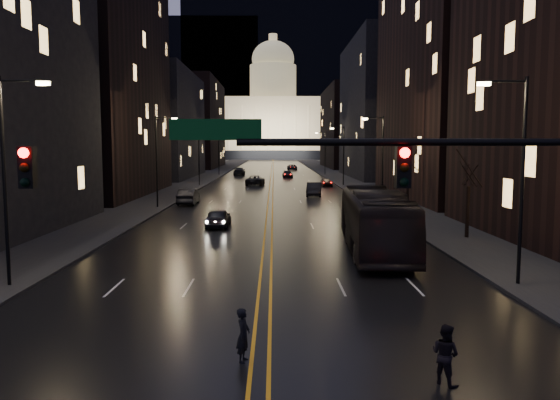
{
  "coord_description": "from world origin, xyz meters",
  "views": [
    {
      "loc": [
        0.39,
        -13.1,
        6.12
      ],
      "look_at": [
        0.68,
        12.82,
        3.53
      ],
      "focal_mm": 35.0,
      "sensor_mm": 36.0,
      "label": 1
    }
  ],
  "objects_px": {
    "oncoming_car_a": "(218,218)",
    "receding_car_a": "(314,189)",
    "traffic_signal": "(501,188)",
    "oncoming_car_b": "(189,197)",
    "bus": "(375,221)",
    "pedestrian_a": "(243,335)",
    "pedestrian_b": "(445,354)"
  },
  "relations": [
    {
      "from": "oncoming_car_a",
      "to": "receding_car_a",
      "type": "distance_m",
      "value": 26.7
    },
    {
      "from": "traffic_signal",
      "to": "oncoming_car_b",
      "type": "xyz_separation_m",
      "value": [
        -14.41,
        43.49,
        -4.28
      ]
    },
    {
      "from": "bus",
      "to": "pedestrian_a",
      "type": "bearing_deg",
      "value": -109.31
    },
    {
      "from": "bus",
      "to": "oncoming_car_b",
      "type": "height_order",
      "value": "bus"
    },
    {
      "from": "traffic_signal",
      "to": "oncoming_car_a",
      "type": "height_order",
      "value": "traffic_signal"
    },
    {
      "from": "receding_car_a",
      "to": "pedestrian_a",
      "type": "xyz_separation_m",
      "value": [
        -5.73,
        -50.83,
        -0.06
      ]
    },
    {
      "from": "oncoming_car_b",
      "to": "receding_car_a",
      "type": "distance_m",
      "value": 16.55
    },
    {
      "from": "traffic_signal",
      "to": "bus",
      "type": "relative_size",
      "value": 1.34
    },
    {
      "from": "oncoming_car_a",
      "to": "receding_car_a",
      "type": "height_order",
      "value": "receding_car_a"
    },
    {
      "from": "oncoming_car_a",
      "to": "receding_car_a",
      "type": "relative_size",
      "value": 0.84
    },
    {
      "from": "pedestrian_a",
      "to": "pedestrian_b",
      "type": "height_order",
      "value": "pedestrian_b"
    },
    {
      "from": "oncoming_car_b",
      "to": "pedestrian_a",
      "type": "xyz_separation_m",
      "value": [
        8.02,
        -41.62,
        -0.05
      ]
    },
    {
      "from": "bus",
      "to": "oncoming_car_b",
      "type": "xyz_separation_m",
      "value": [
        -14.7,
        25.73,
        -0.97
      ]
    },
    {
      "from": "bus",
      "to": "pedestrian_b",
      "type": "bearing_deg",
      "value": -91.17
    },
    {
      "from": "traffic_signal",
      "to": "receding_car_a",
      "type": "relative_size",
      "value": 3.42
    },
    {
      "from": "bus",
      "to": "receding_car_a",
      "type": "relative_size",
      "value": 2.56
    },
    {
      "from": "bus",
      "to": "oncoming_car_b",
      "type": "distance_m",
      "value": 29.65
    },
    {
      "from": "oncoming_car_b",
      "to": "pedestrian_b",
      "type": "height_order",
      "value": "oncoming_car_b"
    },
    {
      "from": "receding_car_a",
      "to": "traffic_signal",
      "type": "bearing_deg",
      "value": -84.15
    },
    {
      "from": "oncoming_car_a",
      "to": "receding_car_a",
      "type": "bearing_deg",
      "value": -109.07
    },
    {
      "from": "receding_car_a",
      "to": "pedestrian_b",
      "type": "height_order",
      "value": "receding_car_a"
    },
    {
      "from": "receding_car_a",
      "to": "pedestrian_b",
      "type": "bearing_deg",
      "value": -85.37
    },
    {
      "from": "traffic_signal",
      "to": "bus",
      "type": "xyz_separation_m",
      "value": [
        0.3,
        17.77,
        -3.3
      ]
    },
    {
      "from": "bus",
      "to": "pedestrian_a",
      "type": "relative_size",
      "value": 8.31
    },
    {
      "from": "bus",
      "to": "pedestrian_a",
      "type": "height_order",
      "value": "bus"
    },
    {
      "from": "bus",
      "to": "oncoming_car_b",
      "type": "bearing_deg",
      "value": 123.25
    },
    {
      "from": "oncoming_car_a",
      "to": "pedestrian_b",
      "type": "xyz_separation_m",
      "value": [
        8.59,
        -27.22,
        0.07
      ]
    },
    {
      "from": "traffic_signal",
      "to": "receding_car_a",
      "type": "bearing_deg",
      "value": 90.71
    },
    {
      "from": "pedestrian_a",
      "to": "pedestrian_b",
      "type": "xyz_separation_m",
      "value": [
        5.26,
        -1.5,
        0.01
      ]
    },
    {
      "from": "oncoming_car_a",
      "to": "pedestrian_a",
      "type": "xyz_separation_m",
      "value": [
        3.33,
        -25.71,
        0.06
      ]
    },
    {
      "from": "pedestrian_b",
      "to": "oncoming_car_a",
      "type": "bearing_deg",
      "value": -22.39
    },
    {
      "from": "bus",
      "to": "oncoming_car_a",
      "type": "distance_m",
      "value": 14.06
    }
  ]
}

